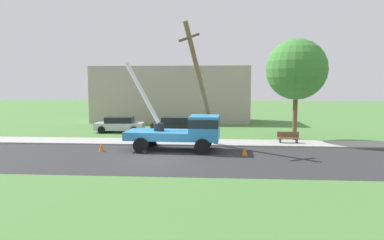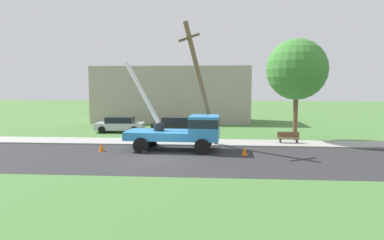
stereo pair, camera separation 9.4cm
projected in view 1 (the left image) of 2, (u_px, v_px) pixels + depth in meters
name	position (u px, v px, depth m)	size (l,w,h in m)	color
ground_plane	(179.00, 131.00, 32.92)	(120.00, 120.00, 0.00)	#477538
road_asphalt	(157.00, 158.00, 21.02)	(80.00, 8.44, 0.01)	#2B2B2D
sidewalk_strip	(170.00, 142.00, 26.55)	(80.00, 2.73, 0.10)	#9E9E99
utility_truck	(185.00, 130.00, 23.35)	(6.75, 3.21, 5.98)	#2D84C6
leaning_utility_pole	(201.00, 84.00, 24.08)	(2.68, 2.80, 8.61)	brown
traffic_cone_ahead	(245.00, 151.00, 21.76)	(0.36, 0.36, 0.56)	orange
traffic_cone_behind	(101.00, 147.00, 23.13)	(0.36, 0.36, 0.56)	orange
traffic_cone_curbside	(208.00, 144.00, 24.51)	(0.36, 0.36, 0.56)	orange
parked_sedan_silver	(120.00, 124.00, 32.29)	(4.50, 2.20, 1.42)	#B7B7BF
parked_sedan_black	(176.00, 125.00, 32.09)	(4.48, 2.16, 1.42)	black
park_bench	(288.00, 138.00, 25.94)	(1.60, 0.45, 0.90)	brown
roadside_tree_near	(296.00, 70.00, 27.29)	(4.74, 4.74, 7.93)	brown
lowrise_building_backdrop	(172.00, 94.00, 41.47)	(18.00, 6.00, 6.40)	#A5998C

